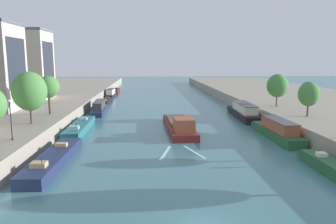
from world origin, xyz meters
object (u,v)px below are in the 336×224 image
Objects in this scene: moored_boat_left_lone at (106,101)px; moored_boat_right_second at (331,168)px; moored_boat_left_gap_after at (100,108)px; moored_boat_right_downstream at (277,130)px; moored_boat_left_second at (111,94)px; moored_boat_right_gap_after at (244,112)px; moored_boat_left_upstream at (54,159)px; tree_left_by_lamp at (49,87)px; barge_midriver at (179,125)px; moored_boat_left_downstream at (80,127)px; lamppost_left_bank at (11,118)px; tree_right_distant at (277,86)px; moored_boat_left_far at (116,91)px; tree_right_by_lamp at (309,94)px; tree_left_nearest at (29,91)px.

moored_boat_left_lone is 1.15× the size of moored_boat_right_second.
moored_boat_right_downstream reaches higher than moored_boat_left_gap_after.
moored_boat_right_gap_after is at bearing -50.77° from moored_boat_left_second.
moored_boat_right_gap_after reaches higher than moored_boat_left_upstream.
tree_left_by_lamp is at bearing 165.90° from moored_boat_right_downstream.
barge_midriver is 24.40m from moored_boat_left_gap_after.
barge_midriver is 1.73× the size of moored_boat_right_second.
lamppost_left_bank is at bearing -104.76° from moored_boat_left_downstream.
moored_boat_right_second is at bearing -102.01° from tree_right_distant.
tree_left_by_lamp reaches higher than moored_boat_right_second.
tree_left_by_lamp is at bearing -94.91° from moored_boat_left_far.
moored_boat_left_downstream is 37.08m from tree_right_distant.
tree_right_by_lamp reaches higher than moored_boat_right_gap_after.
moored_boat_left_gap_after is at bearing 88.15° from moored_boat_left_downstream.
tree_left_by_lamp reaches higher than moored_boat_left_lone.
moored_boat_left_downstream is at bearing 92.05° from moored_boat_left_upstream.
tree_left_by_lamp is (-35.11, -8.30, 5.73)m from moored_boat_right_gap_after.
moored_boat_right_downstream is 2.56× the size of tree_right_by_lamp.
moored_boat_left_far is at bearing 90.07° from moored_boat_left_downstream.
tree_left_by_lamp reaches higher than moored_boat_left_second.
moored_boat_left_far is (-0.07, 60.29, -0.03)m from moored_boat_left_downstream.
moored_boat_left_upstream is 77.16m from moored_boat_left_far.
moored_boat_right_gap_after is (30.00, 9.87, 0.61)m from moored_boat_left_downstream.
moored_boat_right_second is at bearing -36.65° from moored_boat_left_downstream.
moored_boat_left_upstream is at bearing -89.23° from moored_boat_left_lone.
moored_boat_left_second is at bearing -90.97° from moored_boat_left_far.
moored_boat_left_downstream is 31.58m from moored_boat_right_gap_after.
barge_midriver is at bearing 156.42° from moored_boat_right_downstream.
moored_boat_left_upstream is at bearing -89.19° from moored_boat_left_second.
moored_boat_left_lone is 1.08× the size of moored_boat_left_second.
moored_boat_left_upstream is 1.15× the size of moored_boat_left_gap_after.
moored_boat_right_gap_after is 3.55× the size of lamppost_left_bank.
barge_midriver is 1.63× the size of moored_boat_left_second.
barge_midriver is 2.49× the size of tree_left_nearest.
lamppost_left_bank is (-4.71, -33.37, 3.90)m from moored_boat_left_gap_after.
moored_boat_left_gap_after is 2.22× the size of tree_right_distant.
tree_left_nearest reaches higher than lamppost_left_bank.
barge_midriver is 24.60m from moored_boat_right_second.
moored_boat_right_gap_after is 36.53m from tree_left_by_lamp.
moored_boat_left_lone is at bearing 126.61° from moored_boat_right_downstream.
tree_left_by_lamp is 1.01× the size of tree_right_distant.
moored_boat_left_far is 76.27m from lamppost_left_bank.
moored_boat_left_upstream is 1.31× the size of moored_boat_left_lone.
moored_boat_left_second reaches higher than moored_boat_left_downstream.
moored_boat_right_downstream reaches higher than moored_boat_left_second.
barge_midriver reaches higher than moored_boat_left_downstream.
moored_boat_left_far is 0.89× the size of moored_boat_right_downstream.
moored_boat_left_lone is at bearing 80.88° from tree_left_by_lamp.
moored_boat_left_downstream is at bearing 75.24° from lamppost_left_bank.
moored_boat_right_second is 1.67× the size of tree_left_by_lamp.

